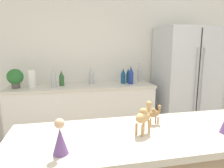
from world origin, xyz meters
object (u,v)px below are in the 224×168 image
(potted_plant, at_px, (15,77))
(back_bottle_4, at_px, (62,78))
(back_bottle_1, at_px, (140,73))
(camel_figurine, at_px, (154,113))
(refrigerator, at_px, (184,84))
(back_bottle_5, at_px, (91,76))
(camel_figurine_second, at_px, (144,116))
(back_bottle_3, at_px, (128,76))
(back_bottle_6, at_px, (123,76))
(back_bottle_0, at_px, (131,75))
(paper_towel_roll, at_px, (32,79))
(wise_man_figurine_purple, at_px, (60,139))
(back_bottle_2, at_px, (54,78))

(potted_plant, relative_size, back_bottle_4, 1.17)
(potted_plant, bearing_deg, back_bottle_1, 4.03)
(back_bottle_1, bearing_deg, camel_figurine, -107.36)
(refrigerator, relative_size, back_bottle_5, 6.67)
(back_bottle_5, height_order, camel_figurine_second, back_bottle_5)
(back_bottle_3, distance_m, back_bottle_6, 0.11)
(potted_plant, bearing_deg, back_bottle_3, 3.99)
(potted_plant, xyz_separation_m, camel_figurine, (1.24, -1.86, 0.01))
(back_bottle_0, xyz_separation_m, camel_figurine, (-0.43, -1.85, 0.03))
(back_bottle_5, xyz_separation_m, back_bottle_6, (0.50, -0.05, -0.01))
(back_bottle_0, height_order, back_bottle_3, back_bottle_0)
(back_bottle_1, xyz_separation_m, back_bottle_4, (-1.24, -0.07, -0.04))
(refrigerator, height_order, back_bottle_4, refrigerator)
(paper_towel_roll, height_order, back_bottle_1, back_bottle_1)
(back_bottle_4, xyz_separation_m, camel_figurine_second, (0.51, -2.04, 0.08))
(refrigerator, height_order, wise_man_figurine_purple, refrigerator)
(back_bottle_3, height_order, back_bottle_5, back_bottle_5)
(paper_towel_roll, bearing_deg, back_bottle_5, 7.09)
(back_bottle_6, bearing_deg, back_bottle_0, -32.92)
(back_bottle_3, height_order, camel_figurine_second, camel_figurine_second)
(camel_figurine, bearing_deg, camel_figurine_second, -134.17)
(wise_man_figurine_purple, bearing_deg, paper_towel_roll, 102.76)
(back_bottle_0, distance_m, back_bottle_1, 0.24)
(back_bottle_4, distance_m, back_bottle_5, 0.45)
(wise_man_figurine_purple, bearing_deg, back_bottle_1, 62.38)
(refrigerator, distance_m, back_bottle_2, 2.09)
(back_bottle_4, distance_m, wise_man_figurine_purple, 2.17)
(back_bottle_5, bearing_deg, back_bottle_0, -11.15)
(camel_figurine, height_order, wise_man_figurine_purple, wise_man_figurine_purple)
(paper_towel_roll, relative_size, back_bottle_4, 1.08)
(back_bottle_5, height_order, camel_figurine, back_bottle_5)
(potted_plant, height_order, back_bottle_2, back_bottle_2)
(back_bottle_4, relative_size, wise_man_figurine_purple, 1.41)
(paper_towel_roll, xyz_separation_m, back_bottle_6, (1.35, 0.06, -0.01))
(back_bottle_6, bearing_deg, camel_figurine_second, -102.11)
(back_bottle_1, relative_size, back_bottle_5, 1.15)
(back_bottle_2, relative_size, back_bottle_6, 1.15)
(back_bottle_3, xyz_separation_m, back_bottle_6, (-0.10, -0.06, 0.00))
(back_bottle_1, distance_m, camel_figurine, 2.09)
(back_bottle_2, xyz_separation_m, back_bottle_4, (0.11, 0.09, -0.02))
(paper_towel_roll, bearing_deg, back_bottle_6, 2.38)
(refrigerator, bearing_deg, camel_figurine_second, -126.92)
(back_bottle_4, height_order, back_bottle_6, back_bottle_6)
(potted_plant, distance_m, back_bottle_2, 0.51)
(refrigerator, bearing_deg, back_bottle_5, 175.04)
(back_bottle_6, height_order, wise_man_figurine_purple, wise_man_figurine_purple)
(potted_plant, relative_size, back_bottle_3, 1.12)
(back_bottle_4, xyz_separation_m, back_bottle_6, (0.94, -0.01, 0.01))
(back_bottle_1, bearing_deg, back_bottle_5, -178.35)
(potted_plant, xyz_separation_m, paper_towel_roll, (0.21, 0.00, -0.03))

